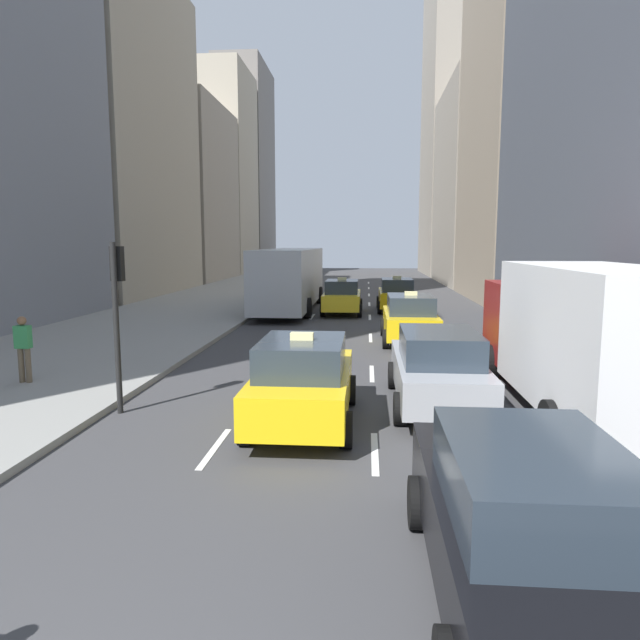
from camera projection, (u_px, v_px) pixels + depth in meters
sidewalk_left at (183, 311)px, 29.32m from camera, size 8.00×66.00×0.15m
lane_markings at (370, 326)px, 24.60m from camera, size 5.72×56.00×0.01m
building_row_left at (132, 95)px, 39.62m from camera, size 6.00×81.23×37.17m
building_row_right at (513, 88)px, 37.84m from camera, size 6.00×72.56×33.47m
taxi_lead at (342, 297)px, 28.78m from camera, size 2.02×4.40×1.87m
taxi_second at (410, 318)px, 20.52m from camera, size 2.02×4.40×1.87m
taxi_third at (303, 380)px, 11.26m from camera, size 2.02×4.40×1.87m
taxi_fourth at (396, 295)px, 29.95m from camera, size 2.02×4.40×1.87m
sedan_black_near at (526, 522)px, 5.54m from camera, size 2.02×4.65×1.74m
sedan_silver_behind at (438, 368)px, 12.46m from camera, size 2.02×4.67×1.71m
city_bus at (290, 277)px, 30.21m from camera, size 2.80×11.61×3.25m
box_truck at (579, 335)px, 11.70m from camera, size 2.58×8.40×3.15m
pedestrian_mid_block at (23, 346)px, 14.01m from camera, size 0.36×0.22×1.65m
traffic_light_pole at (117, 299)px, 11.85m from camera, size 0.24×0.42×3.60m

